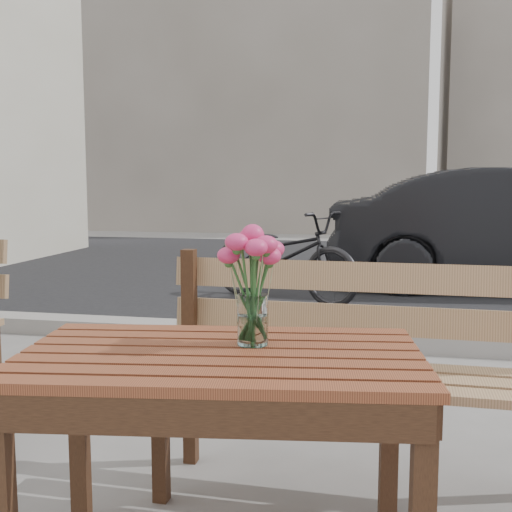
{
  "coord_description": "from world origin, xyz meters",
  "views": [
    {
      "loc": [
        0.21,
        -1.54,
        1.19
      ],
      "look_at": [
        -0.17,
        0.33,
        0.97
      ],
      "focal_mm": 45.0,
      "sensor_mm": 36.0,
      "label": 1
    }
  ],
  "objects": [
    {
      "name": "street",
      "position": [
        0.0,
        5.06,
        0.03
      ],
      "size": [
        30.0,
        8.12,
        0.12
      ],
      "color": "black",
      "rests_on": "ground"
    },
    {
      "name": "bicycle",
      "position": [
        -0.78,
        4.66,
        0.45
      ],
      "size": [
        1.8,
        1.3,
        0.9
      ],
      "primitive_type": "imported",
      "rotation": [
        0.0,
        0.0,
        1.11
      ],
      "color": "black",
      "rests_on": "ground"
    },
    {
      "name": "main_bench",
      "position": [
        0.1,
        0.86,
        0.56
      ],
      "size": [
        1.51,
        0.48,
        0.93
      ],
      "rotation": [
        0.0,
        0.0,
        -0.03
      ],
      "color": "#8F6C4A",
      "rests_on": "ground"
    },
    {
      "name": "main_table",
      "position": [
        -0.24,
        0.19,
        0.59
      ],
      "size": [
        1.22,
        0.81,
        0.71
      ],
      "rotation": [
        0.0,
        0.0,
        0.13
      ],
      "color": "#5A2A17",
      "rests_on": "ground"
    },
    {
      "name": "main_vase",
      "position": [
        -0.17,
        0.28,
        0.93
      ],
      "size": [
        0.19,
        0.19,
        0.36
      ],
      "color": "white",
      "rests_on": "main_table"
    },
    {
      "name": "backdrop_buildings",
      "position": [
        0.17,
        14.4,
        3.6
      ],
      "size": [
        15.5,
        4.0,
        8.0
      ],
      "color": "gray",
      "rests_on": "ground"
    }
  ]
}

